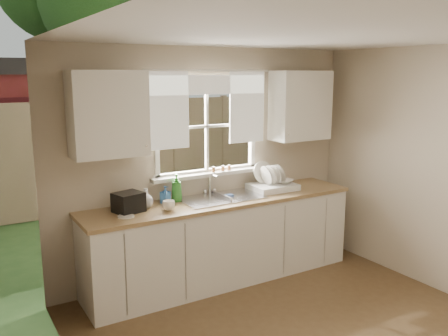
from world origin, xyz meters
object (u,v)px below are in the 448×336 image
dish_rack (272,184)px  cup (169,205)px  soap_bottle_a (177,188)px  black_appliance (128,202)px

dish_rack → cup: bearing=-173.7°
soap_bottle_a → cup: 0.34m
cup → black_appliance: bearing=136.5°
cup → black_appliance: (-0.36, 0.14, 0.05)m
soap_bottle_a → cup: (-0.21, -0.25, -0.10)m
dish_rack → soap_bottle_a: bearing=175.1°
cup → soap_bottle_a: bearing=29.3°
dish_rack → black_appliance: bearing=-179.8°
dish_rack → cup: dish_rack is taller
dish_rack → black_appliance: 1.72m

